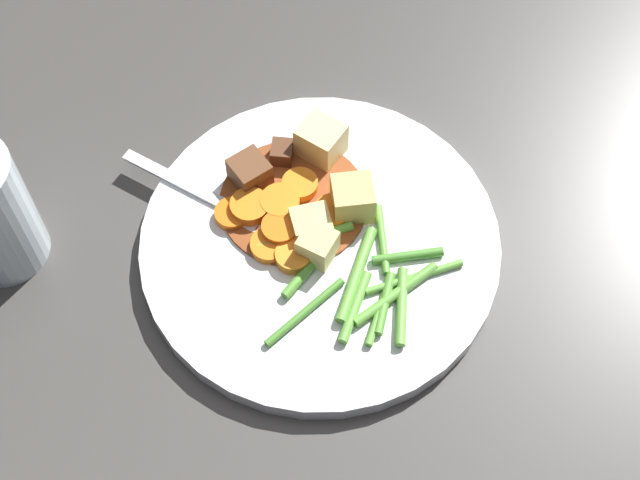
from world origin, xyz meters
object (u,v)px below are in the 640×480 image
Objects in this scene: carrot_slice_3 at (250,208)px; carrot_slice_7 at (300,186)px; dinner_plate at (320,245)px; meat_chunk_0 at (250,172)px; carrot_slice_5 at (270,245)px; potato_chunk_0 at (318,246)px; carrot_slice_1 at (333,212)px; potato_chunk_3 at (310,225)px; potato_chunk_1 at (353,199)px; carrot_slice_0 at (292,255)px; carrot_slice_4 at (280,204)px; carrot_slice_2 at (232,214)px; fork at (219,202)px; carrot_slice_6 at (280,230)px; potato_chunk_2 at (321,141)px; meat_chunk_1 at (282,153)px.

carrot_slice_3 is 0.05m from carrot_slice_7.
meat_chunk_0 is at bearing 5.22° from dinner_plate.
meat_chunk_0 is (0.03, 0.03, 0.01)m from carrot_slice_7.
potato_chunk_0 reaches higher than carrot_slice_5.
carrot_slice_1 is 0.98× the size of potato_chunk_3.
dinner_plate is 8.81× the size of potato_chunk_1.
carrot_slice_0 is at bearing 134.70° from carrot_slice_7.
carrot_slice_3 is at bearing 58.47° from carrot_slice_4.
carrot_slice_4 reaches higher than carrot_slice_0.
carrot_slice_5 is (-0.04, -0.00, -0.00)m from carrot_slice_2.
carrot_slice_1 is at bearing -79.51° from carrot_slice_0.
meat_chunk_0 reaches higher than carrot_slice_0.
carrot_slice_2 is (0.06, 0.01, -0.00)m from carrot_slice_0.
fork is (0.09, 0.03, -0.01)m from potato_chunk_0.
carrot_slice_7 is at bearing -63.17° from carrot_slice_5.
potato_chunk_1 is 1.15× the size of meat_chunk_0.
potato_chunk_0 reaches higher than carrot_slice_1.
carrot_slice_1 is 0.94× the size of carrot_slice_4.
potato_chunk_1 is at bearing -108.39° from carrot_slice_6.
carrot_slice_3 is 0.02m from carrot_slice_4.
carrot_slice_3 reaches higher than carrot_slice_1.
carrot_slice_6 is (-0.03, -0.01, 0.00)m from carrot_slice_3.
potato_chunk_1 is (-0.04, -0.04, 0.01)m from carrot_slice_4.
carrot_slice_2 is 0.84× the size of potato_chunk_2.
carrot_slice_2 is 1.08× the size of potato_chunk_0.
potato_chunk_3 is at bearing 2.95° from dinner_plate.
potato_chunk_1 is 1.08× the size of potato_chunk_3.
carrot_slice_5 is (-0.04, 0.01, -0.00)m from carrot_slice_3.
carrot_slice_5 is at bearing 22.98° from carrot_slice_0.
fork is (0.07, 0.04, -0.01)m from potato_chunk_3.
potato_chunk_1 is at bearing -87.20° from carrot_slice_0.
potato_chunk_3 is at bearing -71.19° from carrot_slice_0.
carrot_slice_5 is 0.08m from potato_chunk_1.
carrot_slice_6 is 0.06m from potato_chunk_1.
carrot_slice_7 is 0.04m from potato_chunk_2.
carrot_slice_4 is 1.11× the size of meat_chunk_0.
potato_chunk_0 is (-0.05, 0.00, 0.01)m from carrot_slice_4.
carrot_slice_4 is 0.02m from carrot_slice_7.
fork is at bearing 90.60° from meat_chunk_1.
fork is at bearing 81.20° from potato_chunk_2.
potato_chunk_3 reaches higher than dinner_plate.
potato_chunk_1 is (-0.02, -0.06, 0.01)m from carrot_slice_6.
carrot_slice_2 is (0.05, 0.06, -0.00)m from carrot_slice_1.
carrot_slice_5 is at bearing 41.52° from potato_chunk_0.
dinner_plate is 0.05m from potato_chunk_1.
carrot_slice_1 is 0.06m from carrot_slice_5.
dinner_plate is 0.02m from potato_chunk_0.
carrot_slice_2 is at bearing 50.92° from carrot_slice_1.
fork is at bearing 46.70° from potato_chunk_1.
carrot_slice_0 is 0.17× the size of fork.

